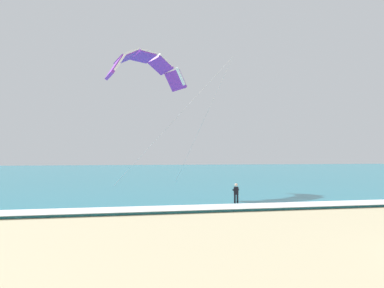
{
  "coord_description": "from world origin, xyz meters",
  "views": [
    {
      "loc": [
        -13.57,
        -11.1,
        3.81
      ],
      "look_at": [
        -7.55,
        17.45,
        4.69
      ],
      "focal_mm": 35.41,
      "sensor_mm": 36.0,
      "label": 1
    }
  ],
  "objects": [
    {
      "name": "surf_foam",
      "position": [
        0.0,
        14.45,
        0.22
      ],
      "size": [
        200.0,
        2.59,
        0.04
      ],
      "primitive_type": "cube",
      "color": "white",
      "rests_on": "sea"
    },
    {
      "name": "kite_primary",
      "position": [
        -10.49,
        24.83,
        12.41
      ],
      "size": [
        9.84,
        11.12,
        12.6
      ],
      "color": "purple"
    },
    {
      "name": "sea",
      "position": [
        0.0,
        73.45,
        0.1
      ],
      "size": [
        200.0,
        120.0,
        0.2
      ],
      "primitive_type": "cube",
      "color": "teal",
      "rests_on": "ground"
    },
    {
      "name": "surfboard",
      "position": [
        -4.38,
        16.31,
        0.03
      ],
      "size": [
        0.73,
        1.46,
        0.09
      ],
      "color": "white",
      "rests_on": "ground"
    },
    {
      "name": "kitesurfer",
      "position": [
        -4.37,
        16.33,
        0.94
      ],
      "size": [
        0.59,
        0.59,
        1.69
      ],
      "color": "black",
      "rests_on": "ground"
    }
  ]
}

